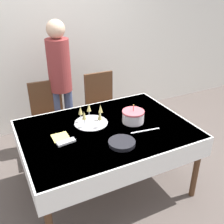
{
  "coord_description": "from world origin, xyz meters",
  "views": [
    {
      "loc": [
        -0.95,
        -2.02,
        2.07
      ],
      "look_at": [
        0.1,
        0.09,
        0.87
      ],
      "focal_mm": 42.0,
      "sensor_mm": 36.0,
      "label": 1
    }
  ],
  "objects_px": {
    "dining_chair_far_left": "(49,117)",
    "plate_stack_main": "(122,143)",
    "dining_chair_far_right": "(102,105)",
    "birthday_cake": "(133,116)",
    "champagne_tray": "(91,117)",
    "person_standing": "(60,75)"
  },
  "relations": [
    {
      "from": "dining_chair_far_left",
      "to": "person_standing",
      "type": "distance_m",
      "value": 0.54
    },
    {
      "from": "birthday_cake",
      "to": "plate_stack_main",
      "type": "distance_m",
      "value": 0.44
    },
    {
      "from": "birthday_cake",
      "to": "person_standing",
      "type": "relative_size",
      "value": 0.14
    },
    {
      "from": "birthday_cake",
      "to": "champagne_tray",
      "type": "bearing_deg",
      "value": 157.37
    },
    {
      "from": "dining_chair_far_left",
      "to": "plate_stack_main",
      "type": "height_order",
      "value": "dining_chair_far_left"
    },
    {
      "from": "dining_chair_far_left",
      "to": "person_standing",
      "type": "xyz_separation_m",
      "value": [
        0.22,
        0.12,
        0.48
      ]
    },
    {
      "from": "dining_chair_far_right",
      "to": "champagne_tray",
      "type": "xyz_separation_m",
      "value": [
        -0.46,
        -0.75,
        0.29
      ]
    },
    {
      "from": "birthday_cake",
      "to": "champagne_tray",
      "type": "height_order",
      "value": "birthday_cake"
    },
    {
      "from": "plate_stack_main",
      "to": "person_standing",
      "type": "xyz_separation_m",
      "value": [
        -0.14,
        1.35,
        0.24
      ]
    },
    {
      "from": "dining_chair_far_left",
      "to": "dining_chair_far_right",
      "type": "distance_m",
      "value": 0.73
    },
    {
      "from": "dining_chair_far_left",
      "to": "dining_chair_far_right",
      "type": "relative_size",
      "value": 1.0
    },
    {
      "from": "dining_chair_far_right",
      "to": "birthday_cake",
      "type": "height_order",
      "value": "dining_chair_far_right"
    },
    {
      "from": "dining_chair_far_right",
      "to": "birthday_cake",
      "type": "distance_m",
      "value": 0.96
    },
    {
      "from": "dining_chair_far_left",
      "to": "champagne_tray",
      "type": "xyz_separation_m",
      "value": [
        0.26,
        -0.75,
        0.29
      ]
    },
    {
      "from": "dining_chair_far_left",
      "to": "birthday_cake",
      "type": "height_order",
      "value": "dining_chair_far_left"
    },
    {
      "from": "dining_chair_far_right",
      "to": "plate_stack_main",
      "type": "relative_size",
      "value": 3.95
    },
    {
      "from": "dining_chair_far_right",
      "to": "plate_stack_main",
      "type": "xyz_separation_m",
      "value": [
        -0.37,
        -1.23,
        0.24
      ]
    },
    {
      "from": "dining_chair_far_left",
      "to": "person_standing",
      "type": "height_order",
      "value": "person_standing"
    },
    {
      "from": "champagne_tray",
      "to": "person_standing",
      "type": "height_order",
      "value": "person_standing"
    },
    {
      "from": "birthday_cake",
      "to": "plate_stack_main",
      "type": "relative_size",
      "value": 0.93
    },
    {
      "from": "dining_chair_far_right",
      "to": "champagne_tray",
      "type": "height_order",
      "value": "dining_chair_far_right"
    },
    {
      "from": "dining_chair_far_right",
      "to": "champagne_tray",
      "type": "bearing_deg",
      "value": -121.82
    }
  ]
}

